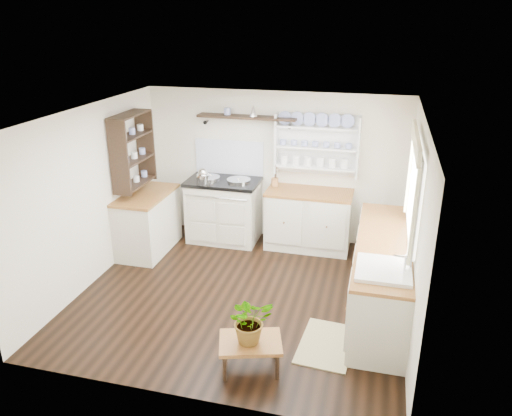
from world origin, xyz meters
name	(u,v)px	position (x,y,z in m)	size (l,w,h in m)	color
floor	(241,294)	(0.00, 0.00, 0.00)	(4.00, 3.80, 0.01)	black
wall_back	(274,167)	(0.00, 1.90, 1.15)	(4.00, 0.02, 2.30)	silver
wall_right	(414,227)	(2.00, 0.00, 1.15)	(0.02, 3.80, 2.30)	silver
wall_left	(91,196)	(-2.00, 0.00, 1.15)	(0.02, 3.80, 2.30)	silver
ceiling	(239,114)	(0.00, 0.00, 2.30)	(4.00, 3.80, 0.01)	white
window	(413,187)	(1.95, 0.15, 1.56)	(0.08, 1.55, 1.22)	white
aga_cooker	(224,209)	(-0.72, 1.57, 0.50)	(1.10, 0.76, 1.01)	beige
back_cabinets	(308,219)	(0.60, 1.60, 0.46)	(1.27, 0.63, 0.90)	beige
right_cabinets	(381,275)	(1.70, 0.10, 0.46)	(0.62, 2.43, 0.90)	beige
belfast_sink	(382,280)	(1.70, -0.65, 0.80)	(0.55, 0.60, 0.45)	white
left_cabinets	(148,222)	(-1.70, 0.90, 0.46)	(0.62, 1.13, 0.90)	beige
plate_rack	(317,144)	(0.65, 1.86, 1.56)	(1.20, 0.22, 0.90)	white
high_shelf	(247,118)	(-0.40, 1.78, 1.91)	(1.50, 0.29, 0.16)	black
left_shelving	(133,150)	(-1.84, 0.90, 1.55)	(0.28, 0.80, 1.05)	black
kettle	(203,176)	(-1.00, 1.45, 1.05)	(0.20, 0.20, 0.24)	silver
utensil_crock	(275,182)	(0.06, 1.68, 0.97)	(0.11, 0.11, 0.13)	#A46E3C
center_table	(250,345)	(0.49, -1.35, 0.29)	(0.71, 0.60, 0.33)	brown
potted_plant	(250,320)	(0.49, -1.35, 0.57)	(0.44, 0.38, 0.48)	#3F7233
floor_rug	(326,344)	(1.18, -0.78, 0.01)	(0.55, 0.85, 0.02)	olive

